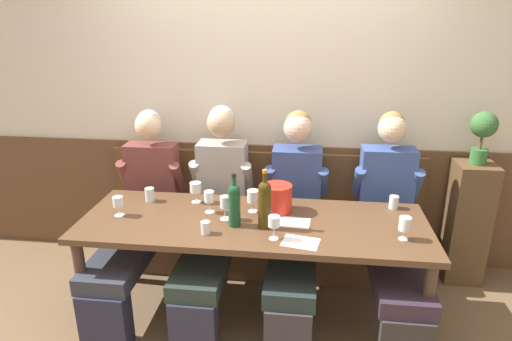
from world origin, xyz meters
TOP-DOWN VIEW (x-y plane):
  - ground_plane at (0.00, 0.00)m, footprint 6.80×6.80m
  - room_wall_back at (0.00, 1.09)m, footprint 6.80×0.08m
  - wood_wainscot_panel at (0.00, 1.04)m, footprint 6.80×0.03m
  - wall_bench at (0.00, 0.83)m, footprint 2.52×0.42m
  - dining_table at (0.00, 0.19)m, footprint 2.22×0.77m
  - person_left_seat at (-0.88, 0.48)m, footprint 0.50×1.19m
  - person_center_right_seat at (-0.32, 0.51)m, footprint 0.47×1.19m
  - person_right_seat at (0.25, 0.51)m, footprint 0.47×1.19m
  - person_center_left_seat at (0.92, 0.49)m, footprint 0.49×1.19m
  - ice_bucket at (0.14, 0.35)m, footprint 0.20×0.20m
  - wine_bottle_clear_water at (-0.11, 0.10)m, footprint 0.08×0.08m
  - wine_bottle_amber_mid at (0.08, 0.10)m, footprint 0.08×0.08m
  - wine_glass_center_rear at (0.15, -0.04)m, footprint 0.07×0.07m
  - wine_glass_right_end at (-0.18, 0.18)m, footprint 0.07×0.07m
  - wine_glass_left_end at (-0.30, 0.27)m, footprint 0.07×0.07m
  - wine_glass_near_bucket at (0.90, 0.04)m, footprint 0.07×0.07m
  - wine_glass_mid_right at (-0.02, 0.32)m, footprint 0.08×0.08m
  - wine_glass_center_front at (-0.43, 0.42)m, footprint 0.08×0.08m
  - wine_glass_mid_left at (-0.88, 0.15)m, footprint 0.07×0.07m
  - water_tumbler_center at (-0.26, -0.02)m, footprint 0.06×0.06m
  - water_tumbler_left at (0.92, 0.48)m, footprint 0.06×0.06m
  - water_tumbler_right at (-0.76, 0.40)m, footprint 0.06×0.06m
  - tasting_sheet_left_guest at (0.31, -0.07)m, footprint 0.24×0.19m
  - tasting_sheet_right_guest at (0.26, 0.19)m, footprint 0.22×0.17m
  - corner_pedestal at (1.56, 0.86)m, footprint 0.28×0.28m
  - potted_plant at (1.56, 0.86)m, footprint 0.19×0.19m

SIDE VIEW (x-z plane):
  - ground_plane at x=0.00m, z-range -0.02..0.00m
  - wall_bench at x=0.00m, z-range -0.19..0.75m
  - corner_pedestal at x=1.56m, z-range 0.00..0.95m
  - wood_wainscot_panel at x=0.00m, z-range 0.00..0.99m
  - person_left_seat at x=-0.88m, z-range -0.03..1.27m
  - person_center_left_seat at x=0.92m, z-range -0.02..1.31m
  - dining_table at x=0.00m, z-range 0.29..1.02m
  - person_right_seat at x=0.25m, z-range 0.00..1.32m
  - person_center_right_seat at x=-0.32m, z-range 0.00..1.34m
  - tasting_sheet_left_guest at x=0.31m, z-range 0.74..0.74m
  - tasting_sheet_right_guest at x=0.26m, z-range 0.74..0.74m
  - water_tumbler_center at x=-0.26m, z-range 0.74..0.82m
  - water_tumbler_left at x=0.92m, z-range 0.74..0.83m
  - water_tumbler_right at x=-0.76m, z-range 0.74..0.83m
  - ice_bucket at x=0.14m, z-range 0.74..0.92m
  - wine_glass_mid_left at x=-0.88m, z-range 0.77..0.90m
  - wine_glass_near_bucket at x=0.90m, z-range 0.76..0.91m
  - wine_glass_mid_right at x=-0.02m, z-range 0.76..0.92m
  - wine_glass_center_front at x=-0.43m, z-range 0.77..0.91m
  - wine_glass_left_end at x=-0.30m, z-range 0.77..0.92m
  - wine_glass_center_rear at x=0.15m, z-range 0.77..0.92m
  - wine_glass_right_end at x=-0.18m, z-range 0.77..0.93m
  - wine_bottle_clear_water at x=-0.11m, z-range 0.71..1.06m
  - wine_bottle_amber_mid at x=0.08m, z-range 0.71..1.09m
  - potted_plant at x=1.56m, z-range 1.01..1.39m
  - room_wall_back at x=0.00m, z-range 0.00..2.80m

